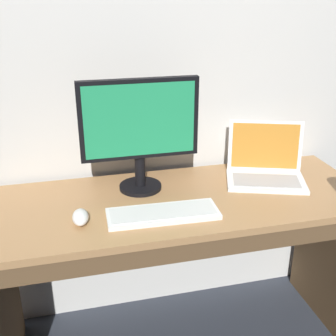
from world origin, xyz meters
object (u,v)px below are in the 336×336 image
(computer_mouse, at_px, (80,217))
(laptop_white, at_px, (266,169))
(wired_keyboard, at_px, (163,214))
(external_monitor, at_px, (139,128))

(computer_mouse, bearing_deg, laptop_white, 15.48)
(wired_keyboard, bearing_deg, laptop_white, 22.56)
(laptop_white, bearing_deg, computer_mouse, -167.18)
(external_monitor, bearing_deg, computer_mouse, -141.06)
(laptop_white, distance_m, wired_keyboard, 0.57)
(laptop_white, height_order, computer_mouse, laptop_white)
(laptop_white, distance_m, computer_mouse, 0.86)
(wired_keyboard, height_order, computer_mouse, computer_mouse)
(laptop_white, bearing_deg, external_monitor, 177.24)
(wired_keyboard, relative_size, computer_mouse, 3.89)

